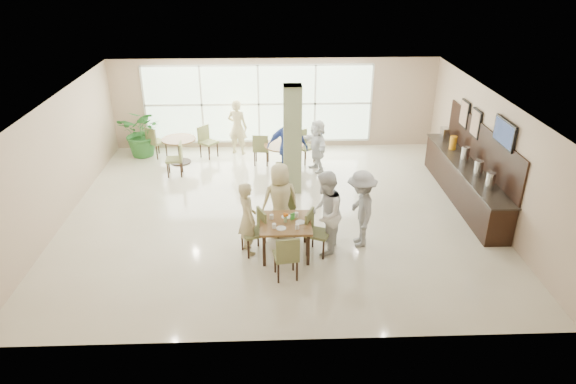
{
  "coord_description": "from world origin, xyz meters",
  "views": [
    {
      "loc": [
        -0.17,
        -11.01,
        5.83
      ],
      "look_at": [
        0.2,
        -1.2,
        1.1
      ],
      "focal_mm": 32.0,
      "sensor_mm": 36.0,
      "label": 1
    }
  ],
  "objects_px": {
    "round_table_right": "(284,150)",
    "buffet_counter": "(465,179)",
    "teen_right": "(325,213)",
    "main_table": "(285,226)",
    "teen_left": "(247,218)",
    "adult_a": "(288,148)",
    "potted_plant": "(143,132)",
    "teen_standing": "(361,209)",
    "adult_b": "(317,146)",
    "adult_standing": "(237,127)",
    "teen_far": "(280,200)",
    "round_table_left": "(179,145)"
  },
  "relations": [
    {
      "from": "main_table",
      "to": "teen_far",
      "type": "height_order",
      "value": "teen_far"
    },
    {
      "from": "round_table_right",
      "to": "teen_left",
      "type": "distance_m",
      "value": 4.5
    },
    {
      "from": "buffet_counter",
      "to": "teen_left",
      "type": "distance_m",
      "value": 5.82
    },
    {
      "from": "teen_right",
      "to": "round_table_right",
      "type": "bearing_deg",
      "value": -156.86
    },
    {
      "from": "round_table_left",
      "to": "teen_right",
      "type": "relative_size",
      "value": 0.56
    },
    {
      "from": "round_table_left",
      "to": "potted_plant",
      "type": "relative_size",
      "value": 0.67
    },
    {
      "from": "potted_plant",
      "to": "adult_standing",
      "type": "height_order",
      "value": "adult_standing"
    },
    {
      "from": "teen_right",
      "to": "adult_b",
      "type": "relative_size",
      "value": 1.21
    },
    {
      "from": "teen_left",
      "to": "adult_standing",
      "type": "bearing_deg",
      "value": -18.16
    },
    {
      "from": "adult_a",
      "to": "round_table_right",
      "type": "bearing_deg",
      "value": 106.46
    },
    {
      "from": "potted_plant",
      "to": "teen_standing",
      "type": "bearing_deg",
      "value": -43.47
    },
    {
      "from": "round_table_right",
      "to": "potted_plant",
      "type": "relative_size",
      "value": 0.75
    },
    {
      "from": "teen_far",
      "to": "buffet_counter",
      "type": "bearing_deg",
      "value": -176.38
    },
    {
      "from": "teen_right",
      "to": "adult_standing",
      "type": "bearing_deg",
      "value": -145.97
    },
    {
      "from": "round_table_left",
      "to": "adult_b",
      "type": "xyz_separation_m",
      "value": [
        3.99,
        -0.71,
        0.19
      ]
    },
    {
      "from": "round_table_left",
      "to": "teen_standing",
      "type": "relative_size",
      "value": 0.59
    },
    {
      "from": "teen_left",
      "to": "adult_a",
      "type": "relative_size",
      "value": 0.84
    },
    {
      "from": "round_table_left",
      "to": "teen_far",
      "type": "relative_size",
      "value": 0.6
    },
    {
      "from": "round_table_right",
      "to": "buffet_counter",
      "type": "relative_size",
      "value": 0.24
    },
    {
      "from": "buffet_counter",
      "to": "teen_far",
      "type": "bearing_deg",
      "value": -161.42
    },
    {
      "from": "buffet_counter",
      "to": "teen_left",
      "type": "height_order",
      "value": "buffet_counter"
    },
    {
      "from": "potted_plant",
      "to": "adult_standing",
      "type": "relative_size",
      "value": 0.88
    },
    {
      "from": "teen_far",
      "to": "teen_right",
      "type": "distance_m",
      "value": 1.18
    },
    {
      "from": "main_table",
      "to": "teen_left",
      "type": "bearing_deg",
      "value": 171.84
    },
    {
      "from": "teen_far",
      "to": "round_table_right",
      "type": "bearing_deg",
      "value": -107.91
    },
    {
      "from": "round_table_left",
      "to": "buffet_counter",
      "type": "bearing_deg",
      "value": -19.94
    },
    {
      "from": "main_table",
      "to": "round_table_right",
      "type": "height_order",
      "value": "same"
    },
    {
      "from": "round_table_right",
      "to": "adult_standing",
      "type": "xyz_separation_m",
      "value": [
        -1.37,
        1.28,
        0.27
      ]
    },
    {
      "from": "teen_right",
      "to": "adult_b",
      "type": "bearing_deg",
      "value": -168.85
    },
    {
      "from": "round_table_left",
      "to": "main_table",
      "type": "bearing_deg",
      "value": -60.02
    },
    {
      "from": "adult_standing",
      "to": "teen_right",
      "type": "bearing_deg",
      "value": 130.15
    },
    {
      "from": "round_table_right",
      "to": "teen_standing",
      "type": "xyz_separation_m",
      "value": [
        1.49,
        -4.2,
        0.27
      ]
    },
    {
      "from": "adult_standing",
      "to": "buffet_counter",
      "type": "bearing_deg",
      "value": 169.91
    },
    {
      "from": "teen_left",
      "to": "main_table",
      "type": "bearing_deg",
      "value": -121.28
    },
    {
      "from": "round_table_left",
      "to": "potted_plant",
      "type": "xyz_separation_m",
      "value": [
        -1.16,
        0.61,
        0.2
      ]
    },
    {
      "from": "teen_right",
      "to": "adult_standing",
      "type": "height_order",
      "value": "teen_right"
    },
    {
      "from": "potted_plant",
      "to": "adult_a",
      "type": "relative_size",
      "value": 0.79
    },
    {
      "from": "round_table_left",
      "to": "buffet_counter",
      "type": "height_order",
      "value": "buffet_counter"
    },
    {
      "from": "potted_plant",
      "to": "adult_b",
      "type": "distance_m",
      "value": 5.32
    },
    {
      "from": "adult_b",
      "to": "adult_standing",
      "type": "height_order",
      "value": "adult_standing"
    },
    {
      "from": "round_table_right",
      "to": "adult_a",
      "type": "distance_m",
      "value": 0.88
    },
    {
      "from": "round_table_left",
      "to": "teen_standing",
      "type": "bearing_deg",
      "value": -46.55
    },
    {
      "from": "teen_far",
      "to": "teen_standing",
      "type": "bearing_deg",
      "value": 148.5
    },
    {
      "from": "teen_far",
      "to": "teen_right",
      "type": "bearing_deg",
      "value": 124.98
    },
    {
      "from": "main_table",
      "to": "round_table_right",
      "type": "bearing_deg",
      "value": 88.7
    },
    {
      "from": "teen_standing",
      "to": "adult_b",
      "type": "distance_m",
      "value": 4.12
    },
    {
      "from": "teen_left",
      "to": "adult_standing",
      "type": "relative_size",
      "value": 0.93
    },
    {
      "from": "main_table",
      "to": "teen_right",
      "type": "xyz_separation_m",
      "value": [
        0.81,
        0.06,
        0.24
      ]
    },
    {
      "from": "round_table_left",
      "to": "adult_a",
      "type": "distance_m",
      "value": 3.45
    },
    {
      "from": "adult_b",
      "to": "main_table",
      "type": "bearing_deg",
      "value": -31.83
    }
  ]
}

